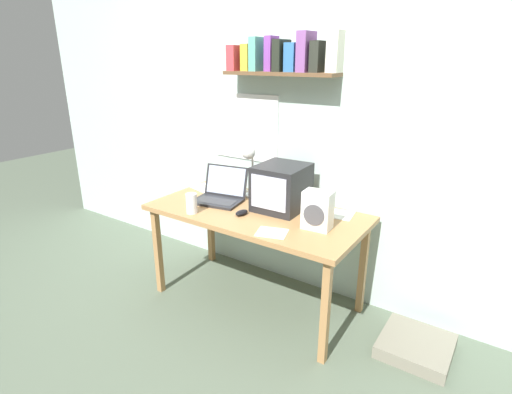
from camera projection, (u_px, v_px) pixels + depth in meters
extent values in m
plane|color=#586553|center=(256.00, 300.00, 3.00)|extent=(12.00, 12.00, 0.00)
cube|color=#B4CBC2|center=(291.00, 118.00, 2.92)|extent=(5.60, 0.06, 2.60)
cube|color=white|center=(246.00, 127.00, 3.13)|extent=(0.59, 0.01, 0.51)
cube|color=brown|center=(279.00, 74.00, 2.74)|extent=(0.85, 0.18, 0.02)
cube|color=#C23B43|center=(236.00, 58.00, 2.91)|extent=(0.07, 0.16, 0.18)
cube|color=gold|center=(249.00, 57.00, 2.87)|extent=(0.06, 0.13, 0.18)
cube|color=#55A491|center=(258.00, 54.00, 2.81)|extent=(0.06, 0.15, 0.23)
cube|color=purple|center=(271.00, 54.00, 2.77)|extent=(0.06, 0.12, 0.23)
cube|color=black|center=(281.00, 56.00, 2.71)|extent=(0.06, 0.16, 0.21)
cube|color=#3169A7|center=(293.00, 57.00, 2.67)|extent=(0.08, 0.14, 0.19)
cube|color=#824A8E|center=(306.00, 52.00, 2.60)|extent=(0.07, 0.16, 0.25)
cube|color=#282B23|center=(318.00, 57.00, 2.57)|extent=(0.06, 0.14, 0.19)
cube|color=beige|center=(335.00, 52.00, 2.51)|extent=(0.08, 0.11, 0.26)
cube|color=#AD7C4A|center=(256.00, 213.00, 2.77)|extent=(1.50, 0.74, 0.03)
cube|color=#AD7C4A|center=(158.00, 251.00, 3.01)|extent=(0.04, 0.05, 0.69)
cube|color=#AD7C4A|center=(325.00, 313.00, 2.28)|extent=(0.04, 0.05, 0.69)
cube|color=#AD7C4A|center=(211.00, 224.00, 3.49)|extent=(0.04, 0.05, 0.69)
cube|color=#AD7C4A|center=(363.00, 268.00, 2.76)|extent=(0.04, 0.05, 0.69)
cube|color=#232326|center=(282.00, 187.00, 2.75)|extent=(0.33, 0.36, 0.31)
cube|color=silver|center=(268.00, 193.00, 2.60)|extent=(0.26, 0.02, 0.22)
cube|color=#232326|center=(217.00, 201.00, 2.91)|extent=(0.38, 0.28, 0.02)
cube|color=#38383A|center=(216.00, 201.00, 2.89)|extent=(0.31, 0.17, 0.00)
cube|color=#232326|center=(226.00, 181.00, 3.00)|extent=(0.35, 0.13, 0.22)
cube|color=#AABCDE|center=(226.00, 181.00, 3.00)|extent=(0.31, 0.12, 0.20)
cylinder|color=silver|center=(253.00, 195.00, 3.05)|extent=(0.13, 0.13, 0.01)
cylinder|color=silver|center=(253.00, 173.00, 2.99)|extent=(0.02, 0.02, 0.34)
sphere|color=silver|center=(249.00, 152.00, 2.89)|extent=(0.10, 0.10, 0.10)
cylinder|color=white|center=(192.00, 203.00, 2.70)|extent=(0.08, 0.08, 0.14)
cylinder|color=yellow|center=(192.00, 206.00, 2.71)|extent=(0.07, 0.07, 0.10)
cube|color=silver|center=(318.00, 210.00, 2.44)|extent=(0.18, 0.13, 0.24)
cylinder|color=#4C4C51|center=(314.00, 215.00, 2.39)|extent=(0.13, 0.02, 0.13)
ellipsoid|color=black|center=(242.00, 213.00, 2.68)|extent=(0.07, 0.11, 0.03)
cube|color=white|center=(230.00, 190.00, 3.17)|extent=(0.26, 0.23, 0.00)
cube|color=silver|center=(336.00, 214.00, 2.70)|extent=(0.25, 0.21, 0.00)
cube|color=white|center=(206.00, 188.00, 3.22)|extent=(0.30, 0.22, 0.00)
cube|color=white|center=(272.00, 233.00, 2.41)|extent=(0.22, 0.20, 0.00)
cube|color=gray|center=(416.00, 346.00, 2.46)|extent=(0.41, 0.41, 0.08)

